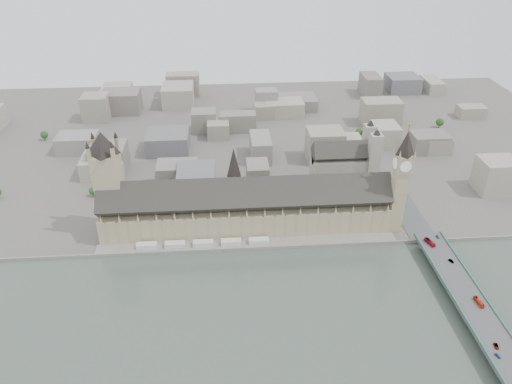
{
  "coord_description": "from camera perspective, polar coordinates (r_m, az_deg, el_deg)",
  "views": [
    {
      "loc": [
        -19.47,
        -370.53,
        269.43
      ],
      "look_at": [
        9.76,
        23.74,
        36.85
      ],
      "focal_mm": 35.0,
      "sensor_mm": 36.0,
      "label": 1
    }
  ],
  "objects": [
    {
      "name": "central_tower",
      "position": [
        449.52,
        -2.54,
        2.37
      ],
      "size": [
        13.0,
        13.0,
        48.0
      ],
      "color": "#9B8D6B",
      "rests_on": "ground"
    },
    {
      "name": "westminster_bridge",
      "position": [
        427.67,
        22.37,
        -10.49
      ],
      "size": [
        25.0,
        325.0,
        10.25
      ],
      "primitive_type": "cube",
      "color": "#474749",
      "rests_on": "ground"
    },
    {
      "name": "car_blue",
      "position": [
        379.03,
        25.91,
        -16.47
      ],
      "size": [
        3.2,
        4.87,
        1.54
      ],
      "primitive_type": "imported",
      "rotation": [
        0.0,
        0.0,
        0.33
      ],
      "color": "#173C99",
      "rests_on": "westminster_bridge"
    },
    {
      "name": "red_bus_south",
      "position": [
        412.91,
        24.12,
        -11.39
      ],
      "size": [
        3.71,
        11.64,
        3.19
      ],
      "primitive_type": "imported",
      "rotation": [
        0.0,
        0.0,
        0.09
      ],
      "color": "red",
      "rests_on": "westminster_bridge"
    },
    {
      "name": "red_bus_north",
      "position": [
        461.18,
        19.24,
        -5.44
      ],
      "size": [
        6.59,
        12.61,
        3.43
      ],
      "primitive_type": "imported",
      "rotation": [
        0.0,
        0.0,
        0.32
      ],
      "color": "#A91322",
      "rests_on": "westminster_bridge"
    },
    {
      "name": "car_approach",
      "position": [
        472.17,
        20.06,
        -4.84
      ],
      "size": [
        2.38,
        5.12,
        1.45
      ],
      "primitive_type": "imported",
      "rotation": [
        0.0,
        0.0,
        -0.07
      ],
      "color": "gray",
      "rests_on": "westminster_bridge"
    },
    {
      "name": "westminster_abbey",
      "position": [
        541.69,
        10.18,
        3.14
      ],
      "size": [
        68.0,
        36.0,
        64.0
      ],
      "color": "gray",
      "rests_on": "ground"
    },
    {
      "name": "embankment_wall",
      "position": [
        445.61,
        -0.89,
        -6.5
      ],
      "size": [
        600.0,
        1.5,
        3.0
      ],
      "primitive_type": "cube",
      "color": "slate",
      "rests_on": "ground"
    },
    {
      "name": "ground",
      "position": [
        458.55,
        -1.0,
        -5.52
      ],
      "size": [
        900.0,
        900.0,
        0.0
      ],
      "primitive_type": "plane",
      "color": "#595651",
      "rests_on": "ground"
    },
    {
      "name": "car_silver",
      "position": [
        446.77,
        21.4,
        -7.34
      ],
      "size": [
        3.58,
        5.26,
        1.64
      ],
      "primitive_type": "imported",
      "rotation": [
        0.0,
        0.0,
        0.41
      ],
      "color": "gray",
      "rests_on": "westminster_bridge"
    },
    {
      "name": "city_skyline_inland",
      "position": [
        664.81,
        -2.27,
        8.31
      ],
      "size": [
        720.0,
        360.0,
        38.0
      ],
      "primitive_type": null,
      "color": "gray",
      "rests_on": "ground"
    },
    {
      "name": "park_trees",
      "position": [
        504.04,
        -2.55,
        -0.88
      ],
      "size": [
        110.0,
        30.0,
        15.0
      ],
      "primitive_type": null,
      "color": "#204217",
      "rests_on": "ground"
    },
    {
      "name": "river_terrace",
      "position": [
        451.92,
        -0.95,
        -5.98
      ],
      "size": [
        270.0,
        15.0,
        2.0
      ],
      "primitive_type": "cube",
      "color": "slate",
      "rests_on": "ground"
    },
    {
      "name": "car_grey",
      "position": [
        385.04,
        25.78,
        -15.56
      ],
      "size": [
        3.62,
        6.0,
        1.56
      ],
      "primitive_type": "imported",
      "rotation": [
        0.0,
        0.0,
        -0.19
      ],
      "color": "gray",
      "rests_on": "westminster_bridge"
    },
    {
      "name": "bridge_parapets",
      "position": [
        395.86,
        25.16,
        -13.96
      ],
      "size": [
        25.0,
        235.0,
        1.15
      ],
      "primitive_type": null,
      "color": "#396755",
      "rests_on": "westminster_bridge"
    },
    {
      "name": "elizabeth_tower",
      "position": [
        461.25,
        16.26,
        1.88
      ],
      "size": [
        17.0,
        17.0,
        107.5
      ],
      "color": "gray",
      "rests_on": "ground"
    },
    {
      "name": "victoria_tower",
      "position": [
        462.22,
        -16.54,
        1.49
      ],
      "size": [
        30.0,
        30.0,
        100.0
      ],
      "color": "gray",
      "rests_on": "ground"
    },
    {
      "name": "palace_of_westminster",
      "position": [
        462.1,
        -1.17,
        -1.81
      ],
      "size": [
        265.0,
        40.73,
        55.44
      ],
      "color": "gray",
      "rests_on": "ground"
    },
    {
      "name": "terrace_tents",
      "position": [
        450.59,
        -6.06,
        -5.82
      ],
      "size": [
        118.0,
        7.0,
        4.0
      ],
      "color": "silver",
      "rests_on": "river_terrace"
    }
  ]
}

